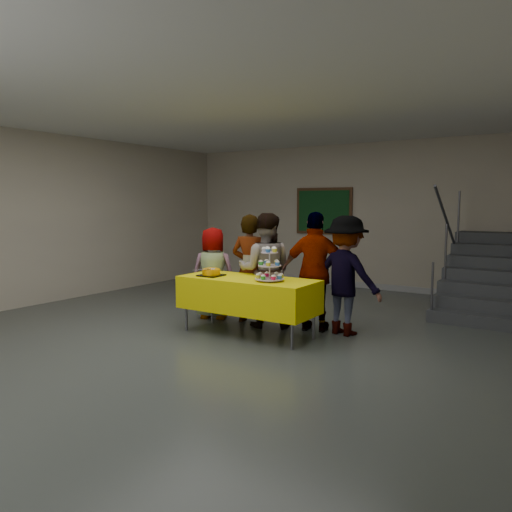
{
  "coord_description": "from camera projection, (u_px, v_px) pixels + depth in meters",
  "views": [
    {
      "loc": [
        3.9,
        -4.89,
        1.77
      ],
      "look_at": [
        0.21,
        0.78,
        1.05
      ],
      "focal_mm": 35.0,
      "sensor_mm": 36.0,
      "label": 1
    }
  ],
  "objects": [
    {
      "name": "room_shell",
      "position": [
        208.0,
        174.0,
        6.17
      ],
      "size": [
        10.0,
        10.04,
        3.02
      ],
      "color": "#4C514C",
      "rests_on": "ground"
    },
    {
      "name": "bake_table",
      "position": [
        248.0,
        294.0,
        6.69
      ],
      "size": [
        1.88,
        0.78,
        0.77
      ],
      "color": "#595960",
      "rests_on": "ground"
    },
    {
      "name": "cupcake_stand",
      "position": [
        270.0,
        267.0,
        6.4
      ],
      "size": [
        0.38,
        0.38,
        0.44
      ],
      "color": "silver",
      "rests_on": "bake_table"
    },
    {
      "name": "bear_cake",
      "position": [
        211.0,
        272.0,
        6.86
      ],
      "size": [
        0.32,
        0.36,
        0.12
      ],
      "color": "black",
      "rests_on": "bake_table"
    },
    {
      "name": "schoolchild_a",
      "position": [
        213.0,
        273.0,
        7.65
      ],
      "size": [
        0.8,
        0.67,
        1.4
      ],
      "primitive_type": "imported",
      "rotation": [
        0.0,
        0.0,
        3.52
      ],
      "color": "slate",
      "rests_on": "ground"
    },
    {
      "name": "schoolchild_b",
      "position": [
        250.0,
        269.0,
        7.37
      ],
      "size": [
        0.64,
        0.47,
        1.61
      ],
      "primitive_type": "imported",
      "rotation": [
        0.0,
        0.0,
        3.29
      ],
      "color": "slate",
      "rests_on": "ground"
    },
    {
      "name": "schoolchild_c",
      "position": [
        265.0,
        270.0,
        7.11
      ],
      "size": [
        0.98,
        0.89,
        1.63
      ],
      "primitive_type": "imported",
      "rotation": [
        0.0,
        0.0,
        3.58
      ],
      "color": "slate",
      "rests_on": "ground"
    },
    {
      "name": "schoolchild_d",
      "position": [
        316.0,
        272.0,
        6.88
      ],
      "size": [
        1.04,
        0.62,
        1.65
      ],
      "primitive_type": "imported",
      "rotation": [
        0.0,
        0.0,
        3.38
      ],
      "color": "slate",
      "rests_on": "ground"
    },
    {
      "name": "schoolchild_e",
      "position": [
        346.0,
        275.0,
        6.7
      ],
      "size": [
        1.13,
        0.78,
        1.6
      ],
      "primitive_type": "imported",
      "rotation": [
        0.0,
        0.0,
        2.95
      ],
      "color": "slate",
      "rests_on": "ground"
    },
    {
      "name": "staircase",
      "position": [
        491.0,
        280.0,
        8.3
      ],
      "size": [
        1.3,
        2.4,
        2.04
      ],
      "color": "#424447",
      "rests_on": "ground"
    },
    {
      "name": "noticeboard",
      "position": [
        324.0,
        211.0,
        10.77
      ],
      "size": [
        1.3,
        0.05,
        1.0
      ],
      "color": "#472B16",
      "rests_on": "ground"
    }
  ]
}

